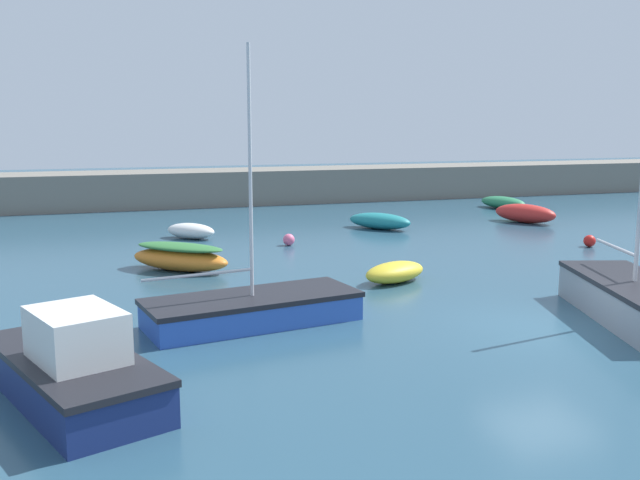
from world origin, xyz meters
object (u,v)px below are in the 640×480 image
at_px(sailboat_tall_mast, 252,308).
at_px(motorboat_with_cabin, 73,368).
at_px(open_tender_yellow, 503,203).
at_px(sailboat_short_mast, 633,300).
at_px(dinghy_near_pier, 191,231).
at_px(rowboat_blue_near, 380,221).
at_px(fishing_dinghy_green, 395,272).
at_px(mooring_buoy_red, 590,241).
at_px(mooring_buoy_pink, 289,240).
at_px(rowboat_white_midwater, 525,213).
at_px(rowboat_with_red_cover, 180,257).

height_order(sailboat_tall_mast, motorboat_with_cabin, sailboat_tall_mast).
height_order(open_tender_yellow, motorboat_with_cabin, motorboat_with_cabin).
distance_m(sailboat_tall_mast, sailboat_short_mast, 9.13).
bearing_deg(dinghy_near_pier, sailboat_tall_mast, 131.83).
distance_m(rowboat_blue_near, motorboat_with_cabin, 20.58).
bearing_deg(fishing_dinghy_green, mooring_buoy_red, -5.51).
bearing_deg(mooring_buoy_pink, motorboat_with_cabin, -119.01).
relative_size(rowboat_white_midwater, fishing_dinghy_green, 1.30).
height_order(rowboat_white_midwater, open_tender_yellow, rowboat_white_midwater).
bearing_deg(rowboat_white_midwater, sailboat_tall_mast, 99.93).
relative_size(mooring_buoy_pink, mooring_buoy_red, 1.00).
relative_size(motorboat_with_cabin, mooring_buoy_red, 10.83).
distance_m(motorboat_with_cabin, mooring_buoy_red, 20.79).
bearing_deg(open_tender_yellow, rowboat_white_midwater, 142.28).
distance_m(sailboat_short_mast, open_tender_yellow, 21.72).
height_order(rowboat_white_midwater, sailboat_tall_mast, sailboat_tall_mast).
height_order(sailboat_short_mast, open_tender_yellow, sailboat_short_mast).
height_order(sailboat_tall_mast, open_tender_yellow, sailboat_tall_mast).
bearing_deg(dinghy_near_pier, mooring_buoy_pink, -176.37).
distance_m(rowboat_with_red_cover, open_tender_yellow, 21.41).
distance_m(motorboat_with_cabin, mooring_buoy_pink, 15.55).
distance_m(open_tender_yellow, motorboat_with_cabin, 30.10).
relative_size(sailboat_tall_mast, open_tender_yellow, 2.08).
relative_size(sailboat_tall_mast, rowboat_blue_near, 2.12).
xyz_separation_m(rowboat_blue_near, motorboat_with_cabin, (-12.45, -16.39, 0.24)).
bearing_deg(rowboat_with_red_cover, mooring_buoy_pink, 78.32).
bearing_deg(sailboat_short_mast, motorboat_with_cabin, -67.93).
xyz_separation_m(fishing_dinghy_green, motorboat_with_cabin, (-8.89, -6.63, 0.29)).
bearing_deg(sailboat_tall_mast, rowboat_white_midwater, 28.39).
relative_size(open_tender_yellow, mooring_buoy_pink, 6.93).
bearing_deg(mooring_buoy_pink, fishing_dinghy_green, -79.04).
height_order(rowboat_blue_near, mooring_buoy_pink, rowboat_blue_near).
height_order(sailboat_tall_mast, mooring_buoy_red, sailboat_tall_mast).
distance_m(rowboat_blue_near, open_tender_yellow, 10.22).
distance_m(sailboat_short_mast, motorboat_with_cabin, 12.76).
distance_m(rowboat_with_red_cover, mooring_buoy_pink, 5.60).
bearing_deg(dinghy_near_pier, rowboat_blue_near, -136.71).
bearing_deg(open_tender_yellow, sailboat_tall_mast, 117.87).
bearing_deg(open_tender_yellow, rowboat_with_red_cover, 103.42).
bearing_deg(sailboat_tall_mast, fishing_dinghy_green, 20.86).
bearing_deg(sailboat_short_mast, rowboat_blue_near, -162.25).
bearing_deg(fishing_dinghy_green, sailboat_tall_mast, -173.47).
height_order(dinghy_near_pier, sailboat_short_mast, sailboat_short_mast).
distance_m(sailboat_short_mast, rowboat_with_red_cover, 13.29).
height_order(dinghy_near_pier, mooring_buoy_pink, dinghy_near_pier).
bearing_deg(dinghy_near_pier, rowboat_with_red_cover, 122.19).
distance_m(rowboat_white_midwater, mooring_buoy_red, 6.44).
xyz_separation_m(sailboat_short_mast, open_tender_yellow, (8.85, 19.84, -0.17)).
distance_m(fishing_dinghy_green, motorboat_with_cabin, 11.09).
height_order(rowboat_with_red_cover, mooring_buoy_pink, rowboat_with_red_cover).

